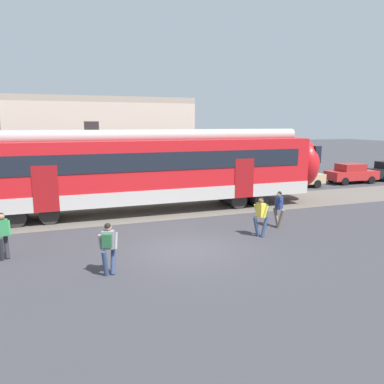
# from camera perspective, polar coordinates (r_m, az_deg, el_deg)

# --- Properties ---
(ground_plane) EXTENTS (160.00, 160.00, 0.00)m
(ground_plane) POSITION_cam_1_polar(r_m,az_deg,el_deg) (14.06, -0.73, -8.81)
(ground_plane) COLOR #38383D
(pedestrian_green) EXTENTS (0.54, 0.69, 1.67)m
(pedestrian_green) POSITION_cam_1_polar(r_m,az_deg,el_deg) (14.35, -26.91, -5.55)
(pedestrian_green) COLOR #28282D
(pedestrian_green) RESTS_ON ground
(pedestrian_grey) EXTENTS (0.64, 0.58, 1.67)m
(pedestrian_grey) POSITION_cam_1_polar(r_m,az_deg,el_deg) (11.79, -12.64, -7.83)
(pedestrian_grey) COLOR navy
(pedestrian_grey) RESTS_ON ground
(pedestrian_yellow) EXTENTS (0.66, 0.54, 1.67)m
(pedestrian_yellow) POSITION_cam_1_polar(r_m,az_deg,el_deg) (15.65, 10.53, -3.22)
(pedestrian_yellow) COLOR navy
(pedestrian_yellow) RESTS_ON ground
(pedestrian_navy) EXTENTS (0.49, 0.71, 1.67)m
(pedestrian_navy) POSITION_cam_1_polar(r_m,az_deg,el_deg) (17.19, 13.11, -2.18)
(pedestrian_navy) COLOR #6B6051
(pedestrian_navy) RESTS_ON ground
(parked_car_tan) EXTENTS (4.02, 1.79, 1.54)m
(parked_car_tan) POSITION_cam_1_polar(r_m,az_deg,el_deg) (28.41, 15.61, 2.23)
(parked_car_tan) COLOR tan
(parked_car_tan) RESTS_ON ground
(parked_car_red) EXTENTS (4.05, 1.86, 1.54)m
(parked_car_red) POSITION_cam_1_polar(r_m,az_deg,el_deg) (31.94, 23.11, 2.64)
(parked_car_red) COLOR #B22323
(parked_car_red) RESTS_ON ground
(background_building) EXTENTS (20.24, 5.00, 9.20)m
(background_building) POSITION_cam_1_polar(r_m,az_deg,el_deg) (27.86, -21.58, 6.75)
(background_building) COLOR beige
(background_building) RESTS_ON ground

